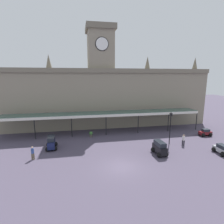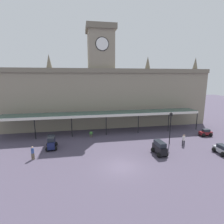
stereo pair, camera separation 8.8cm
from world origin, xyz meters
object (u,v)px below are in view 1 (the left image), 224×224
Objects in this scene: car_navy_van at (51,143)px; planter_forecourt_centre at (91,134)px; pedestrian_beside_cars at (183,140)px; pedestrian_crossing_forecourt at (33,153)px; car_silver_estate at (222,150)px; car_maroon_sedan at (205,133)px; victorian_lamppost at (170,125)px; car_black_van at (160,148)px.

car_navy_van is 6.97m from planter_forecourt_centre.
pedestrian_crossing_forecourt is at bearing -177.95° from pedestrian_beside_cars.
car_silver_estate is 1.35× the size of pedestrian_crossing_forecourt.
car_maroon_sedan is at bearing 27.98° from pedestrian_beside_cars.
car_maroon_sedan is at bearing 16.97° from victorian_lamppost.
planter_forecourt_centre is at bearing 134.46° from car_black_van.
car_silver_estate is 7.16m from victorian_lamppost.
car_black_van is at bearing -155.56° from pedestrian_beside_cars.
car_navy_van is 25.01m from car_maroon_sedan.
car_navy_van is at bearing 60.62° from pedestrian_crossing_forecourt.
car_maroon_sedan is 7.01m from pedestrian_beside_cars.
car_silver_estate is 4.86m from pedestrian_beside_cars.
car_navy_van is 1.48× the size of pedestrian_beside_cars.
car_maroon_sedan is at bearing 8.55° from pedestrian_crossing_forecourt.
planter_forecourt_centre is (-13.05, 6.28, -0.42)m from pedestrian_beside_cars.
victorian_lamppost is (3.00, 3.02, 2.23)m from car_black_van.
car_silver_estate is 8.19m from car_black_van.
car_navy_van reaches higher than pedestrian_beside_cars.
pedestrian_crossing_forecourt reaches higher than car_maroon_sedan.
pedestrian_crossing_forecourt is at bearing -136.95° from planter_forecourt_centre.
car_navy_van is at bearing 162.13° from car_black_van.
car_maroon_sedan is (24.99, 0.92, -0.30)m from car_navy_van.
car_silver_estate is at bearing -14.97° from car_navy_van.
car_maroon_sedan reaches higher than planter_forecourt_centre.
car_navy_van is (-22.11, 5.91, 0.24)m from car_silver_estate.
pedestrian_beside_cars reaches higher than planter_forecourt_centre.
pedestrian_crossing_forecourt is 1.00× the size of pedestrian_beside_cars.
car_silver_estate is 0.93× the size of car_black_van.
car_black_van is at bearing -17.87° from car_navy_van.
car_black_van is 0.50× the size of victorian_lamppost.
car_maroon_sedan is (10.94, 5.45, -0.30)m from car_black_van.
pedestrian_crossing_forecourt is (-15.79, 1.43, 0.10)m from car_black_van.
pedestrian_beside_cars is at bearing -152.02° from car_maroon_sedan.
pedestrian_beside_cars reaches higher than car_maroon_sedan.
car_black_van reaches higher than car_silver_estate.
car_black_van is 4.81m from victorian_lamppost.
car_silver_estate is at bearing -47.06° from pedestrian_beside_cars.
pedestrian_crossing_forecourt is 18.98m from victorian_lamppost.
pedestrian_crossing_forecourt is at bearing 173.27° from car_silver_estate.
car_navy_van reaches higher than car_silver_estate.
pedestrian_crossing_forecourt is 20.56m from pedestrian_beside_cars.
pedestrian_crossing_forecourt reaches higher than planter_forecourt_centre.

